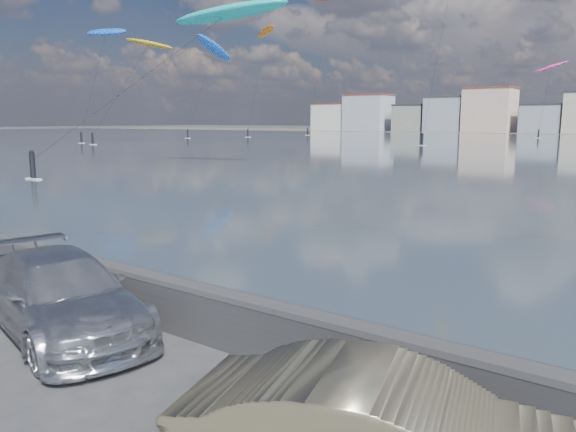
% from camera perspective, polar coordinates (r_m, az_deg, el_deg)
% --- Properties ---
extents(ground, '(700.00, 700.00, 0.00)m').
position_cam_1_polar(ground, '(9.06, -21.57, -16.74)').
color(ground, '#333335').
rests_on(ground, ground).
extents(seawall, '(400.00, 0.36, 1.08)m').
position_cam_1_polar(seawall, '(10.36, -8.88, -9.28)').
color(seawall, '#28282B').
rests_on(seawall, ground).
extents(car_silver, '(5.44, 3.23, 1.48)m').
position_cam_1_polar(car_silver, '(11.31, -22.04, -7.42)').
color(car_silver, silver).
rests_on(car_silver, ground).
extents(kitesurfer_2, '(10.98, 18.22, 13.56)m').
position_cam_1_polar(kitesurfer_2, '(48.61, -6.12, 19.77)').
color(kitesurfer_2, '#19BFBF').
rests_on(kitesurfer_2, ground).
extents(kitesurfer_10, '(7.93, 11.78, 17.95)m').
position_cam_1_polar(kitesurfer_10, '(149.14, 25.12, 13.43)').
color(kitesurfer_10, '#E5338C').
rests_on(kitesurfer_10, ground).
extents(kitesurfer_11, '(10.85, 8.70, 20.91)m').
position_cam_1_polar(kitesurfer_11, '(110.22, -18.00, 17.28)').
color(kitesurfer_11, blue).
rests_on(kitesurfer_11, ground).
extents(kitesurfer_14, '(8.10, 13.97, 27.41)m').
position_cam_1_polar(kitesurfer_14, '(146.48, -2.29, 18.03)').
color(kitesurfer_14, orange).
rests_on(kitesurfer_14, ground).
extents(kitesurfer_16, '(6.39, 17.51, 24.64)m').
position_cam_1_polar(kitesurfer_16, '(140.53, -7.56, 16.54)').
color(kitesurfer_16, blue).
rests_on(kitesurfer_16, ground).
extents(kitesurfer_18, '(8.95, 12.68, 18.09)m').
position_cam_1_polar(kitesurfer_18, '(101.80, -13.99, 16.49)').
color(kitesurfer_18, '#BF8C19').
rests_on(kitesurfer_18, ground).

